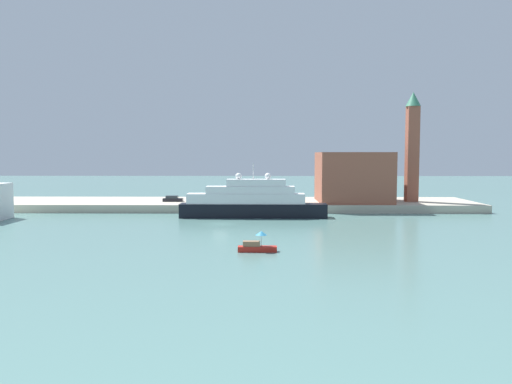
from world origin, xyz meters
name	(u,v)px	position (x,y,z in m)	size (l,w,h in m)	color
ground	(220,224)	(0.00, 0.00, 0.00)	(400.00, 400.00, 0.00)	slate
quay_dock	(230,204)	(0.00, 26.33, 0.86)	(110.00, 20.66, 1.71)	#B7AD99
large_yacht	(251,202)	(5.26, 9.30, 3.00)	(28.50, 3.92, 10.57)	black
small_motorboat	(257,245)	(6.83, -25.24, 0.82)	(4.91, 1.48, 2.63)	#B22319
harbor_building	(353,177)	(27.72, 24.52, 7.24)	(15.63, 15.35, 11.04)	#93513D
bell_tower	(412,143)	(40.88, 24.93, 14.76)	(3.33, 3.33, 24.36)	#93513D
parked_car	(173,199)	(-12.73, 24.09, 2.28)	(4.44, 1.64, 1.32)	black
person_figure	(189,199)	(-8.54, 21.11, 2.49)	(0.36, 0.36, 1.68)	maroon
mooring_bollard	(245,203)	(3.84, 17.06, 2.10)	(0.44, 0.44, 0.76)	black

